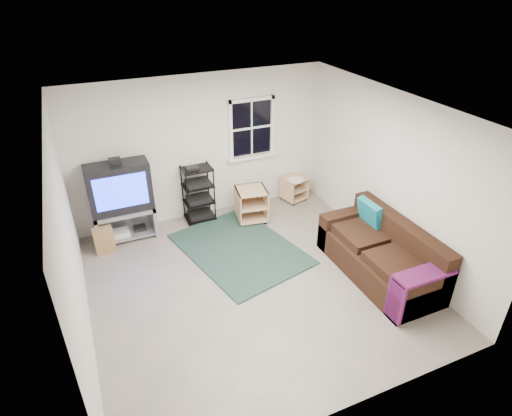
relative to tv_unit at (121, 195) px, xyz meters
name	(u,v)px	position (x,y,z in m)	size (l,w,h in m)	color
room	(252,132)	(2.46, 0.24, 0.67)	(4.60, 4.62, 4.60)	gray
tv_unit	(121,195)	(0.00, 0.00, 0.00)	(1.00, 0.50, 1.48)	gray
av_rack	(199,197)	(1.33, 0.06, -0.35)	(0.53, 0.39, 1.06)	black
side_table_left	(251,203)	(2.21, -0.30, -0.48)	(0.61, 0.61, 0.62)	#D7AC84
side_table_right	(293,187)	(3.27, 0.06, -0.54)	(0.52, 0.52, 0.49)	#D7AC84
sofa	(382,255)	(3.37, -2.59, -0.48)	(0.91, 2.06, 0.94)	black
shag_rug	(240,249)	(1.64, -1.15, -0.80)	(1.58, 2.17, 0.03)	black
paper_bag	(104,240)	(-0.40, -0.30, -0.59)	(0.31, 0.20, 0.44)	olive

